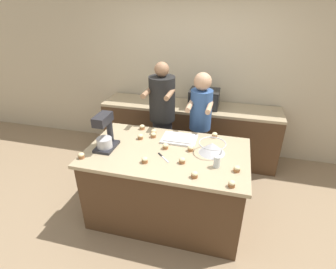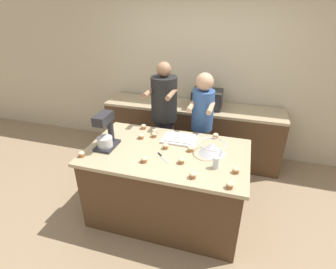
# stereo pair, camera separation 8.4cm
# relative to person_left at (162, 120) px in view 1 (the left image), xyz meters

# --- Properties ---
(ground_plane) EXTENTS (16.00, 16.00, 0.00)m
(ground_plane) POSITION_rel_person_left_xyz_m (0.28, -0.82, -0.89)
(ground_plane) COLOR #937A5B
(back_wall) EXTENTS (10.00, 0.06, 2.70)m
(back_wall) POSITION_rel_person_left_xyz_m (0.28, 0.96, 0.46)
(back_wall) COLOR beige
(back_wall) RESTS_ON ground_plane
(island_counter) EXTENTS (1.79, 1.06, 0.91)m
(island_counter) POSITION_rel_person_left_xyz_m (0.28, -0.82, -0.44)
(island_counter) COLOR #4C331E
(island_counter) RESTS_ON ground_plane
(back_counter) EXTENTS (2.80, 0.60, 0.91)m
(back_counter) POSITION_rel_person_left_xyz_m (0.28, 0.61, -0.44)
(back_counter) COLOR #4C331E
(back_counter) RESTS_ON ground_plane
(person_left) EXTENTS (0.36, 0.52, 1.70)m
(person_left) POSITION_rel_person_left_xyz_m (0.00, 0.00, 0.00)
(person_left) COLOR #232328
(person_left) RESTS_ON ground_plane
(person_right) EXTENTS (0.31, 0.48, 1.60)m
(person_right) POSITION_rel_person_left_xyz_m (0.53, -0.00, -0.03)
(person_right) COLOR brown
(person_right) RESTS_ON ground_plane
(stand_mixer) EXTENTS (0.20, 0.30, 0.41)m
(stand_mixer) POSITION_rel_person_left_xyz_m (-0.39, -0.92, 0.19)
(stand_mixer) COLOR #232328
(stand_mixer) RESTS_ON island_counter
(mixing_bowl) EXTENTS (0.30, 0.30, 0.12)m
(mixing_bowl) POSITION_rel_person_left_xyz_m (0.77, -0.73, 0.08)
(mixing_bowl) COLOR #BCBCC1
(mixing_bowl) RESTS_ON island_counter
(baking_tray) EXTENTS (0.41, 0.30, 0.04)m
(baking_tray) POSITION_rel_person_left_xyz_m (0.36, -0.53, 0.03)
(baking_tray) COLOR silver
(baking_tray) RESTS_ON island_counter
(microwave_oven) EXTENTS (0.45, 0.35, 0.27)m
(microwave_oven) POSITION_rel_person_left_xyz_m (0.50, 0.61, 0.16)
(microwave_oven) COLOR black
(microwave_oven) RESTS_ON back_counter
(drinking_glass) EXTENTS (0.06, 0.06, 0.12)m
(drinking_glass) POSITION_rel_person_left_xyz_m (0.84, -0.99, 0.08)
(drinking_glass) COLOR silver
(drinking_glass) RESTS_ON island_counter
(knife) EXTENTS (0.17, 0.17, 0.01)m
(knife) POSITION_rel_person_left_xyz_m (0.27, -0.95, 0.02)
(knife) COLOR #BCBCC1
(knife) RESTS_ON island_counter
(cupcake_0) EXTENTS (0.07, 0.07, 0.06)m
(cupcake_0) POSITION_rel_person_left_xyz_m (0.04, -0.55, 0.05)
(cupcake_0) COLOR #9E6038
(cupcake_0) RESTS_ON island_counter
(cupcake_1) EXTENTS (0.07, 0.07, 0.06)m
(cupcake_1) POSITION_rel_person_left_xyz_m (-0.16, -0.37, 0.05)
(cupcake_1) COLOR #9E6038
(cupcake_1) RESTS_ON island_counter
(cupcake_2) EXTENTS (0.07, 0.07, 0.06)m
(cupcake_2) POSITION_rel_person_left_xyz_m (-0.56, -1.19, 0.05)
(cupcake_2) COLOR #9E6038
(cupcake_2) RESTS_ON island_counter
(cupcake_3) EXTENTS (0.07, 0.07, 0.06)m
(cupcake_3) POSITION_rel_person_left_xyz_m (0.26, -0.77, 0.05)
(cupcake_3) COLOR #9E6038
(cupcake_3) RESTS_ON island_counter
(cupcake_4) EXTENTS (0.07, 0.07, 0.06)m
(cupcake_4) POSITION_rel_person_left_xyz_m (0.76, -0.36, 0.05)
(cupcake_4) COLOR #9E6038
(cupcake_4) RESTS_ON island_counter
(cupcake_5) EXTENTS (0.07, 0.07, 0.06)m
(cupcake_5) POSITION_rel_person_left_xyz_m (1.04, -1.02, 0.05)
(cupcake_5) COLOR #9E6038
(cupcake_5) RESTS_ON island_counter
(cupcake_6) EXTENTS (0.07, 0.07, 0.06)m
(cupcake_6) POSITION_rel_person_left_xyz_m (0.50, -1.01, 0.05)
(cupcake_6) COLOR #9E6038
(cupcake_6) RESTS_ON island_counter
(cupcake_7) EXTENTS (0.07, 0.07, 0.06)m
(cupcake_7) POSITION_rel_person_left_xyz_m (1.00, -1.27, 0.05)
(cupcake_7) COLOR #9E6038
(cupcake_7) RESTS_ON island_counter
(cupcake_8) EXTENTS (0.07, 0.07, 0.06)m
(cupcake_8) POSITION_rel_person_left_xyz_m (-0.10, -0.63, 0.05)
(cupcake_8) COLOR #9E6038
(cupcake_8) RESTS_ON island_counter
(cupcake_9) EXTENTS (0.07, 0.07, 0.06)m
(cupcake_9) POSITION_rel_person_left_xyz_m (0.02, -0.46, 0.05)
(cupcake_9) COLOR #9E6038
(cupcake_9) RESTS_ON island_counter
(cupcake_10) EXTENTS (0.07, 0.07, 0.06)m
(cupcake_10) POSITION_rel_person_left_xyz_m (0.54, -0.75, 0.05)
(cupcake_10) COLOR #9E6038
(cupcake_10) RESTS_ON island_counter
(cupcake_11) EXTENTS (0.07, 0.07, 0.06)m
(cupcake_11) POSITION_rel_person_left_xyz_m (0.12, -1.10, 0.05)
(cupcake_11) COLOR #9E6038
(cupcake_11) RESTS_ON island_counter
(cupcake_12) EXTENTS (0.07, 0.07, 0.06)m
(cupcake_12) POSITION_rel_person_left_xyz_m (0.66, -1.22, 0.05)
(cupcake_12) COLOR #9E6038
(cupcake_12) RESTS_ON island_counter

